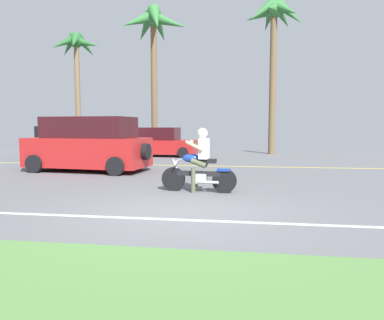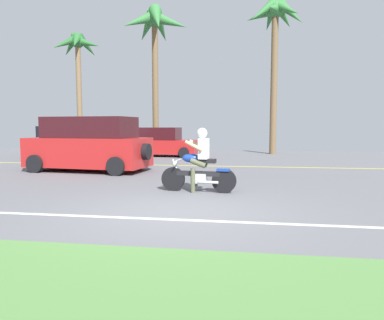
{
  "view_description": "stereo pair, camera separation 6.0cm",
  "coord_description": "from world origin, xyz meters",
  "px_view_note": "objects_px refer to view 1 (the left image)",
  "views": [
    {
      "loc": [
        1.29,
        -6.7,
        1.65
      ],
      "look_at": [
        -0.2,
        3.41,
        0.69
      ],
      "focal_mm": 33.89,
      "sensor_mm": 36.0,
      "label": 1
    },
    {
      "loc": [
        1.35,
        -6.69,
        1.65
      ],
      "look_at": [
        -0.2,
        3.41,
        0.69
      ],
      "focal_mm": 33.89,
      "sensor_mm": 36.0,
      "label": 2
    }
  ],
  "objects_px": {
    "parked_car_0": "(66,143)",
    "motorcyclist": "(199,165)",
    "suv_nearby": "(89,145)",
    "parked_car_1": "(161,143)",
    "palm_tree_0": "(76,53)",
    "palm_tree_2": "(154,31)",
    "palm_tree_1": "(274,24)"
  },
  "relations": [
    {
      "from": "parked_car_0",
      "to": "motorcyclist",
      "type": "bearing_deg",
      "value": -47.62
    },
    {
      "from": "suv_nearby",
      "to": "parked_car_0",
      "type": "relative_size",
      "value": 1.13
    },
    {
      "from": "parked_car_1",
      "to": "palm_tree_0",
      "type": "xyz_separation_m",
      "value": [
        -5.8,
        2.12,
        5.4
      ]
    },
    {
      "from": "palm_tree_2",
      "to": "motorcyclist",
      "type": "bearing_deg",
      "value": -71.29
    },
    {
      "from": "suv_nearby",
      "to": "parked_car_0",
      "type": "distance_m",
      "value": 6.6
    },
    {
      "from": "suv_nearby",
      "to": "palm_tree_2",
      "type": "relative_size",
      "value": 0.52
    },
    {
      "from": "motorcyclist",
      "to": "palm_tree_1",
      "type": "distance_m",
      "value": 14.95
    },
    {
      "from": "parked_car_0",
      "to": "palm_tree_2",
      "type": "distance_m",
      "value": 8.77
    },
    {
      "from": "palm_tree_1",
      "to": "palm_tree_2",
      "type": "xyz_separation_m",
      "value": [
        -7.19,
        0.3,
        -0.08
      ]
    },
    {
      "from": "suv_nearby",
      "to": "palm_tree_1",
      "type": "height_order",
      "value": "palm_tree_1"
    },
    {
      "from": "parked_car_1",
      "to": "palm_tree_0",
      "type": "bearing_deg",
      "value": 159.9
    },
    {
      "from": "palm_tree_0",
      "to": "palm_tree_1",
      "type": "xyz_separation_m",
      "value": [
        11.94,
        0.38,
        1.4
      ]
    },
    {
      "from": "motorcyclist",
      "to": "suv_nearby",
      "type": "bearing_deg",
      "value": 141.33
    },
    {
      "from": "parked_car_0",
      "to": "palm_tree_2",
      "type": "bearing_deg",
      "value": 48.4
    },
    {
      "from": "motorcyclist",
      "to": "palm_tree_2",
      "type": "xyz_separation_m",
      "value": [
        -4.51,
        13.32,
        6.77
      ]
    },
    {
      "from": "parked_car_0",
      "to": "palm_tree_0",
      "type": "height_order",
      "value": "palm_tree_0"
    },
    {
      "from": "motorcyclist",
      "to": "parked_car_1",
      "type": "height_order",
      "value": "motorcyclist"
    },
    {
      "from": "motorcyclist",
      "to": "suv_nearby",
      "type": "height_order",
      "value": "suv_nearby"
    },
    {
      "from": "motorcyclist",
      "to": "parked_car_1",
      "type": "bearing_deg",
      "value": 108.2
    },
    {
      "from": "suv_nearby",
      "to": "palm_tree_1",
      "type": "relative_size",
      "value": 0.52
    },
    {
      "from": "suv_nearby",
      "to": "parked_car_0",
      "type": "xyz_separation_m",
      "value": [
        -3.73,
        5.43,
        -0.2
      ]
    },
    {
      "from": "parked_car_0",
      "to": "palm_tree_0",
      "type": "distance_m",
      "value": 6.52
    },
    {
      "from": "motorcyclist",
      "to": "palm_tree_1",
      "type": "relative_size",
      "value": 0.21
    },
    {
      "from": "parked_car_0",
      "to": "palm_tree_1",
      "type": "xyz_separation_m",
      "value": [
        10.96,
        3.94,
        6.77
      ]
    },
    {
      "from": "motorcyclist",
      "to": "palm_tree_2",
      "type": "relative_size",
      "value": 0.21
    },
    {
      "from": "motorcyclist",
      "to": "parked_car_1",
      "type": "distance_m",
      "value": 11.07
    },
    {
      "from": "parked_car_0",
      "to": "palm_tree_2",
      "type": "height_order",
      "value": "palm_tree_2"
    },
    {
      "from": "motorcyclist",
      "to": "suv_nearby",
      "type": "xyz_separation_m",
      "value": [
        -4.55,
        3.64,
        0.28
      ]
    },
    {
      "from": "suv_nearby",
      "to": "motorcyclist",
      "type": "bearing_deg",
      "value": -38.67
    },
    {
      "from": "palm_tree_1",
      "to": "motorcyclist",
      "type": "bearing_deg",
      "value": -101.63
    },
    {
      "from": "motorcyclist",
      "to": "parked_car_0",
      "type": "distance_m",
      "value": 12.28
    },
    {
      "from": "palm_tree_1",
      "to": "palm_tree_2",
      "type": "bearing_deg",
      "value": 177.58
    }
  ]
}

